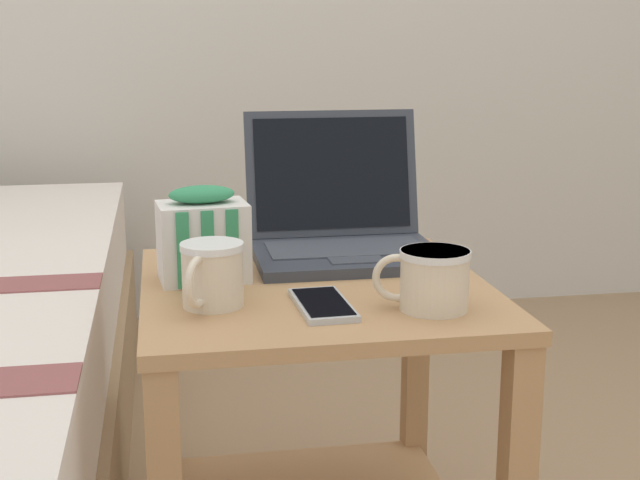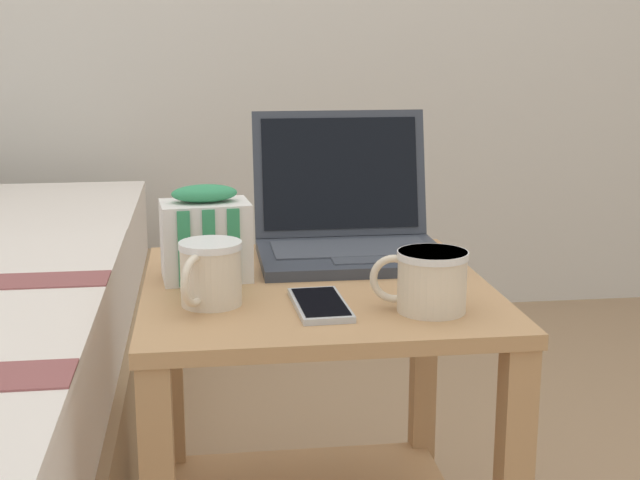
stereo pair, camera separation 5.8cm
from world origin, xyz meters
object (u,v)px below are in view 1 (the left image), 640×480
object	(u,v)px
mug_front_left	(433,276)
cell_phone	(323,304)
laptop	(342,227)
mug_front_right	(212,272)
snack_bag	(203,238)

from	to	relation	value
mug_front_left	cell_phone	size ratio (longest dim) A/B	0.86
laptop	cell_phone	world-z (taller)	laptop
mug_front_right	cell_phone	xyz separation A→B (m)	(0.15, -0.04, -0.05)
laptop	mug_front_right	bearing A→B (deg)	-132.40
mug_front_left	snack_bag	world-z (taller)	snack_bag
mug_front_left	cell_phone	bearing A→B (deg)	167.15
mug_front_left	mug_front_right	distance (m)	0.31
snack_bag	cell_phone	bearing A→B (deg)	-48.54
mug_front_left	cell_phone	xyz separation A→B (m)	(-0.15, 0.03, -0.04)
laptop	cell_phone	distance (m)	0.32
snack_bag	mug_front_right	bearing A→B (deg)	-88.29
mug_front_right	cell_phone	size ratio (longest dim) A/B	0.78
laptop	mug_front_left	bearing A→B (deg)	-79.91
mug_front_left	mug_front_right	bearing A→B (deg)	167.15
laptop	mug_front_right	size ratio (longest dim) A/B	2.57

